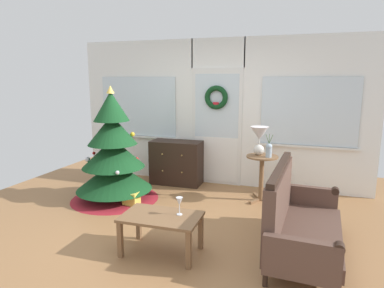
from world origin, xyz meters
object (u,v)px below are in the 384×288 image
at_px(side_table, 262,169).
at_px(wine_glass, 179,202).
at_px(dresser_cabinet, 176,162).
at_px(coffee_table, 161,221).
at_px(table_lamp, 259,137).
at_px(settee_sofa, 296,219).
at_px(flower_vase, 269,149).
at_px(gift_box, 131,199).
at_px(christmas_tree, 113,159).

xyz_separation_m(side_table, wine_glass, (-0.63, -1.90, 0.07)).
relative_size(dresser_cabinet, coffee_table, 1.06).
bearing_deg(table_lamp, settee_sofa, -67.84).
bearing_deg(wine_glass, flower_vase, 68.37).
bearing_deg(wine_glass, table_lamp, 73.65).
height_order(table_lamp, gift_box, table_lamp).
xyz_separation_m(christmas_tree, wine_glass, (1.56, -1.23, -0.07)).
relative_size(settee_sofa, flower_vase, 4.77).
bearing_deg(gift_box, dresser_cabinet, 79.38).
distance_m(dresser_cabinet, wine_glass, 2.48).
bearing_deg(side_table, flower_vase, -30.96).
relative_size(coffee_table, wine_glass, 4.38).
relative_size(side_table, flower_vase, 2.04).
distance_m(wine_glass, gift_box, 1.63).
bearing_deg(wine_glass, gift_box, 138.25).
relative_size(coffee_table, gift_box, 4.00).
height_order(christmas_tree, flower_vase, christmas_tree).
distance_m(settee_sofa, table_lamp, 1.76).
distance_m(christmas_tree, gift_box, 0.69).
height_order(settee_sofa, coffee_table, settee_sofa).
bearing_deg(coffee_table, gift_box, 131.29).
distance_m(coffee_table, gift_box, 1.52).
xyz_separation_m(settee_sofa, side_table, (-0.56, 1.49, 0.13)).
xyz_separation_m(christmas_tree, side_table, (2.19, 0.67, -0.14)).
bearing_deg(wine_glass, settee_sofa, 18.89).
xyz_separation_m(settee_sofa, table_lamp, (-0.62, 1.53, 0.62)).
relative_size(side_table, wine_glass, 3.66).
xyz_separation_m(settee_sofa, wine_glass, (-1.19, -0.41, 0.19)).
xyz_separation_m(flower_vase, gift_box, (-1.89, -0.80, -0.72)).
bearing_deg(wine_glass, dresser_cabinet, 112.15).
bearing_deg(table_lamp, christmas_tree, -161.63).
bearing_deg(side_table, christmas_tree, -163.06).
xyz_separation_m(dresser_cabinet, wine_glass, (0.93, -2.29, 0.18)).
distance_m(table_lamp, coffee_table, 2.25).
height_order(dresser_cabinet, side_table, dresser_cabinet).
xyz_separation_m(coffee_table, wine_glass, (0.18, 0.08, 0.21)).
bearing_deg(christmas_tree, flower_vase, 14.85).
distance_m(side_table, gift_box, 2.03).
distance_m(christmas_tree, settee_sofa, 2.89).
bearing_deg(flower_vase, settee_sofa, -72.06).
bearing_deg(settee_sofa, table_lamp, 112.16).
bearing_deg(coffee_table, wine_glass, 25.14).
bearing_deg(coffee_table, flower_vase, 64.73).
bearing_deg(table_lamp, coffee_table, -110.28).
xyz_separation_m(christmas_tree, coffee_table, (1.38, -1.31, -0.28)).
bearing_deg(gift_box, table_lamp, 27.38).
bearing_deg(settee_sofa, coffee_table, -160.26).
relative_size(dresser_cabinet, table_lamp, 2.06).
xyz_separation_m(dresser_cabinet, side_table, (1.56, -0.39, 0.12)).
xyz_separation_m(dresser_cabinet, gift_box, (-0.23, -1.25, -0.28)).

